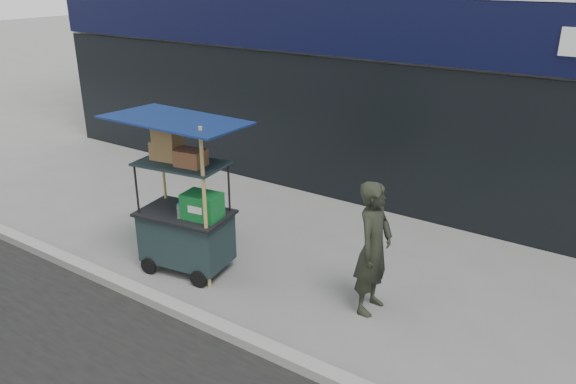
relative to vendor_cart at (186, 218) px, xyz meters
The scene contains 4 objects.
ground 1.78m from the vendor_cart, 23.97° to the right, with size 80.00×80.00×0.00m, color slate.
curb 1.84m from the vendor_cart, 30.11° to the right, with size 80.00×0.18×0.12m, color gray.
vendor_cart is the anchor object (origin of this frame).
vendor_man 2.48m from the vendor_cart, 11.81° to the left, with size 0.58×0.38×1.60m, color black.
Camera 1 is at (3.32, -4.06, 3.76)m, focal length 35.00 mm.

